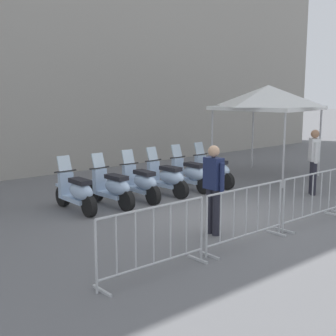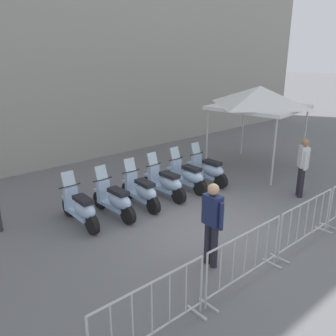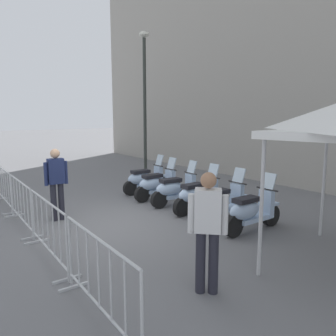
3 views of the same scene
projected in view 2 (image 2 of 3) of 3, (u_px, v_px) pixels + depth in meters
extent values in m
plane|color=slate|center=(214.00, 231.00, 8.39)|extent=(120.00, 120.00, 0.00)
cylinder|color=black|center=(69.00, 207.00, 9.12)|extent=(0.22, 0.50, 0.48)
cylinder|color=black|center=(92.00, 224.00, 8.22)|extent=(0.22, 0.50, 0.48)
cube|color=#A8C1E0|center=(80.00, 214.00, 8.66)|extent=(0.42, 0.90, 0.10)
ellipsoid|color=#A8C1E0|center=(84.00, 209.00, 8.38)|extent=(0.49, 0.89, 0.40)
cube|color=black|center=(83.00, 200.00, 8.33)|extent=(0.37, 0.64, 0.10)
cube|color=#A8C1E0|center=(71.00, 198.00, 8.89)|extent=(0.36, 0.19, 0.60)
cylinder|color=black|center=(70.00, 186.00, 8.78)|extent=(0.56, 0.13, 0.04)
cube|color=silver|center=(68.00, 178.00, 8.76)|extent=(0.34, 0.19, 0.35)
cube|color=#A8C1E0|center=(68.00, 197.00, 9.04)|extent=(0.25, 0.35, 0.06)
cylinder|color=black|center=(100.00, 200.00, 9.55)|extent=(0.19, 0.49, 0.48)
cylinder|color=black|center=(128.00, 215.00, 8.70)|extent=(0.19, 0.49, 0.48)
cube|color=#A8C1E0|center=(113.00, 206.00, 9.11)|extent=(0.37, 0.89, 0.10)
ellipsoid|color=#A8C1E0|center=(119.00, 200.00, 8.84)|extent=(0.45, 0.87, 0.40)
cube|color=black|center=(118.00, 192.00, 8.79)|extent=(0.34, 0.63, 0.10)
cube|color=#A8C1E0|center=(103.00, 191.00, 9.33)|extent=(0.35, 0.17, 0.60)
cylinder|color=black|center=(103.00, 179.00, 9.22)|extent=(0.56, 0.09, 0.04)
cube|color=silver|center=(101.00, 172.00, 9.20)|extent=(0.33, 0.17, 0.35)
cube|color=#A8C1E0|center=(99.00, 191.00, 9.47)|extent=(0.23, 0.34, 0.06)
cylinder|color=black|center=(128.00, 191.00, 10.16)|extent=(0.23, 0.50, 0.48)
cylinder|color=black|center=(153.00, 205.00, 9.24)|extent=(0.23, 0.50, 0.48)
cube|color=#A8C1E0|center=(140.00, 196.00, 9.69)|extent=(0.45, 0.91, 0.10)
ellipsoid|color=#A8C1E0|center=(146.00, 191.00, 9.40)|extent=(0.52, 0.89, 0.40)
cube|color=black|center=(145.00, 183.00, 9.35)|extent=(0.39, 0.64, 0.10)
cube|color=#A8C1E0|center=(131.00, 182.00, 9.93)|extent=(0.36, 0.20, 0.60)
cylinder|color=black|center=(131.00, 171.00, 9.82)|extent=(0.56, 0.15, 0.04)
cube|color=silver|center=(130.00, 165.00, 9.80)|extent=(0.34, 0.20, 0.35)
cube|color=#A8C1E0|center=(128.00, 182.00, 10.08)|extent=(0.26, 0.35, 0.06)
cylinder|color=black|center=(150.00, 184.00, 10.71)|extent=(0.19, 0.49, 0.48)
cylinder|color=black|center=(179.00, 195.00, 9.85)|extent=(0.19, 0.49, 0.48)
cube|color=#A8C1E0|center=(164.00, 188.00, 10.26)|extent=(0.37, 0.89, 0.10)
ellipsoid|color=#A8C1E0|center=(170.00, 183.00, 10.00)|extent=(0.45, 0.87, 0.40)
cube|color=black|center=(170.00, 175.00, 9.95)|extent=(0.34, 0.63, 0.10)
cube|color=#A8C1E0|center=(154.00, 175.00, 10.48)|extent=(0.35, 0.17, 0.60)
cylinder|color=black|center=(153.00, 165.00, 10.37)|extent=(0.56, 0.09, 0.04)
cube|color=silver|center=(152.00, 159.00, 10.35)|extent=(0.33, 0.17, 0.35)
cube|color=#A8C1E0|center=(150.00, 175.00, 10.62)|extent=(0.23, 0.34, 0.06)
cylinder|color=black|center=(172.00, 177.00, 11.27)|extent=(0.20, 0.49, 0.48)
cylinder|color=black|center=(200.00, 188.00, 10.39)|extent=(0.20, 0.49, 0.48)
cube|color=#A8C1E0|center=(186.00, 181.00, 10.82)|extent=(0.39, 0.90, 0.10)
ellipsoid|color=#A8C1E0|center=(192.00, 176.00, 10.54)|extent=(0.47, 0.88, 0.40)
cube|color=black|center=(192.00, 168.00, 10.49)|extent=(0.36, 0.63, 0.10)
cube|color=#A8C1E0|center=(176.00, 169.00, 11.04)|extent=(0.36, 0.18, 0.60)
cylinder|color=black|center=(176.00, 159.00, 10.93)|extent=(0.56, 0.11, 0.04)
cube|color=silver|center=(175.00, 153.00, 10.91)|extent=(0.34, 0.18, 0.35)
cube|color=#A8C1E0|center=(172.00, 169.00, 11.18)|extent=(0.24, 0.34, 0.06)
cylinder|color=black|center=(192.00, 171.00, 11.81)|extent=(0.21, 0.50, 0.48)
cylinder|color=black|center=(221.00, 181.00, 10.92)|extent=(0.21, 0.50, 0.48)
cube|color=#A8C1E0|center=(206.00, 175.00, 11.35)|extent=(0.40, 0.90, 0.10)
ellipsoid|color=#A8C1E0|center=(213.00, 170.00, 11.07)|extent=(0.48, 0.88, 0.40)
cube|color=black|center=(212.00, 163.00, 11.03)|extent=(0.36, 0.63, 0.10)
cube|color=#A8C1E0|center=(196.00, 163.00, 11.58)|extent=(0.36, 0.19, 0.60)
cylinder|color=black|center=(197.00, 154.00, 11.47)|extent=(0.56, 0.12, 0.04)
cube|color=silver|center=(196.00, 148.00, 11.45)|extent=(0.34, 0.18, 0.35)
cube|color=#A8C1E0|center=(192.00, 163.00, 11.72)|extent=(0.24, 0.35, 0.06)
cube|color=#B2B5B7|center=(197.00, 313.00, 5.78)|extent=(0.10, 0.44, 0.04)
cylinder|color=#B2B5B7|center=(201.00, 285.00, 5.67)|extent=(0.04, 0.04, 1.05)
cylinder|color=#B2B5B7|center=(151.00, 283.00, 4.88)|extent=(1.99, 0.33, 0.04)
cylinder|color=#B2B5B7|center=(152.00, 333.00, 5.16)|extent=(1.99, 0.33, 0.04)
cylinder|color=#B2B5B7|center=(111.00, 332.00, 4.60)|extent=(0.02, 0.02, 0.87)
cylinder|color=#B2B5B7|center=(133.00, 320.00, 4.81)|extent=(0.02, 0.02, 0.87)
cylinder|color=#B2B5B7|center=(152.00, 309.00, 5.02)|extent=(0.02, 0.02, 0.87)
cylinder|color=#B2B5B7|center=(170.00, 298.00, 5.23)|extent=(0.02, 0.02, 0.87)
cylinder|color=#B2B5B7|center=(186.00, 289.00, 5.43)|extent=(0.02, 0.02, 0.87)
cube|color=#B2B5B7|center=(209.00, 305.00, 5.95)|extent=(0.10, 0.44, 0.04)
cube|color=#B2B5B7|center=(272.00, 264.00, 7.10)|extent=(0.10, 0.44, 0.04)
cylinder|color=#B2B5B7|center=(206.00, 282.00, 5.74)|extent=(0.04, 0.04, 1.05)
cylinder|color=#B2B5B7|center=(277.00, 240.00, 6.99)|extent=(0.04, 0.04, 1.05)
cylinder|color=#B2B5B7|center=(247.00, 233.00, 6.20)|extent=(1.99, 0.33, 0.04)
cylinder|color=#B2B5B7|center=(244.00, 275.00, 6.48)|extent=(1.99, 0.33, 0.04)
cylinder|color=#B2B5B7|center=(220.00, 269.00, 5.92)|extent=(0.02, 0.02, 0.87)
cylinder|color=#B2B5B7|center=(233.00, 262.00, 6.13)|extent=(0.02, 0.02, 0.87)
cylinder|color=#B2B5B7|center=(245.00, 255.00, 6.34)|extent=(0.02, 0.02, 0.87)
cylinder|color=#B2B5B7|center=(257.00, 248.00, 6.54)|extent=(0.02, 0.02, 0.87)
cylinder|color=#B2B5B7|center=(267.00, 242.00, 6.75)|extent=(0.02, 0.02, 0.87)
cube|color=#B2B5B7|center=(280.00, 259.00, 7.27)|extent=(0.10, 0.44, 0.04)
cube|color=#B2B5B7|center=(323.00, 230.00, 8.42)|extent=(0.10, 0.44, 0.04)
cylinder|color=#B2B5B7|center=(280.00, 238.00, 7.06)|extent=(0.04, 0.04, 1.05)
cylinder|color=#B2B5B7|center=(328.00, 210.00, 8.30)|extent=(0.04, 0.04, 1.05)
cylinder|color=#B2B5B7|center=(309.00, 201.00, 7.52)|extent=(1.99, 0.33, 0.04)
cylinder|color=#B2B5B7|center=(304.00, 237.00, 7.79)|extent=(1.99, 0.33, 0.04)
cylinder|color=#B2B5B7|center=(290.00, 229.00, 7.24)|extent=(0.02, 0.02, 0.87)
cylinder|color=#B2B5B7|center=(298.00, 224.00, 7.45)|extent=(0.02, 0.02, 0.87)
cylinder|color=#B2B5B7|center=(306.00, 219.00, 7.65)|extent=(0.02, 0.02, 0.87)
cylinder|color=#B2B5B7|center=(314.00, 215.00, 7.86)|extent=(0.02, 0.02, 0.87)
cylinder|color=#B2B5B7|center=(322.00, 210.00, 8.07)|extent=(0.02, 0.02, 0.87)
cube|color=#B2B5B7|center=(329.00, 226.00, 8.59)|extent=(0.10, 0.44, 0.04)
cylinder|color=#B2B5B7|center=(330.00, 208.00, 8.38)|extent=(0.04, 0.04, 1.05)
cylinder|color=#23232D|center=(300.00, 181.00, 10.36)|extent=(0.14, 0.14, 0.90)
cylinder|color=#23232D|center=(301.00, 183.00, 10.19)|extent=(0.14, 0.14, 0.90)
cube|color=silver|center=(304.00, 157.00, 10.03)|extent=(0.42, 0.39, 0.60)
sphere|color=#9E7051|center=(305.00, 142.00, 9.90)|extent=(0.22, 0.22, 0.22)
cylinder|color=silver|center=(301.00, 156.00, 10.27)|extent=(0.09, 0.09, 0.55)
cylinder|color=silver|center=(306.00, 161.00, 9.83)|extent=(0.09, 0.09, 0.55)
cylinder|color=#23232D|center=(214.00, 246.00, 6.91)|extent=(0.14, 0.14, 0.90)
cylinder|color=#23232D|center=(208.00, 243.00, 7.04)|extent=(0.14, 0.14, 0.90)
cube|color=navy|center=(212.00, 210.00, 6.73)|extent=(0.28, 0.39, 0.60)
sphere|color=tan|center=(213.00, 189.00, 6.60)|extent=(0.22, 0.22, 0.22)
cylinder|color=navy|center=(221.00, 216.00, 6.58)|extent=(0.09, 0.09, 0.55)
cylinder|color=navy|center=(204.00, 208.00, 6.92)|extent=(0.09, 0.09, 0.55)
cylinder|color=silver|center=(274.00, 153.00, 10.86)|extent=(0.06, 0.06, 2.15)
cylinder|color=silver|center=(304.00, 138.00, 12.64)|extent=(0.06, 0.06, 2.15)
cylinder|color=silver|center=(207.00, 140.00, 12.39)|extent=(0.06, 0.06, 2.15)
cylinder|color=silver|center=(243.00, 128.00, 14.17)|extent=(0.06, 0.06, 2.15)
cube|color=white|center=(259.00, 107.00, 12.16)|extent=(2.75, 2.75, 0.12)
pyramid|color=white|center=(260.00, 96.00, 12.03)|extent=(2.75, 2.75, 0.65)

